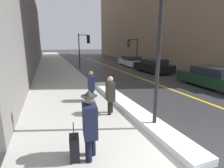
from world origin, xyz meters
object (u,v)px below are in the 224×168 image
at_px(parked_car_dark_green, 213,78).
at_px(rolling_suitcase, 74,148).
at_px(pedestrian_with_shoulder_bag, 110,93).
at_px(traffic_light_far, 132,46).
at_px(pedestrian_trailing, 91,85).
at_px(parked_car_white, 131,61).
at_px(parked_car_black, 153,66).
at_px(pedestrian_in_fedora, 90,122).
at_px(traffic_light_near, 85,43).
at_px(lamp_post, 160,33).

xyz_separation_m(parked_car_dark_green, rolling_suitcase, (-9.16, -4.16, -0.31)).
distance_m(pedestrian_with_shoulder_bag, parked_car_dark_green, 7.66).
xyz_separation_m(traffic_light_far, pedestrian_trailing, (-8.04, -12.01, -1.58)).
xyz_separation_m(traffic_light_far, parked_car_white, (-0.25, -0.40, -1.83)).
height_order(pedestrian_trailing, parked_car_black, pedestrian_trailing).
xyz_separation_m(pedestrian_in_fedora, pedestrian_with_shoulder_bag, (1.36, 2.43, -0.11)).
height_order(traffic_light_near, parked_car_white, traffic_light_near).
height_order(traffic_light_near, pedestrian_in_fedora, traffic_light_near).
bearing_deg(traffic_light_far, parked_car_black, 90.38).
xyz_separation_m(traffic_light_near, pedestrian_trailing, (-2.17, -11.82, -1.90)).
height_order(traffic_light_far, parked_car_white, traffic_light_far).
bearing_deg(pedestrian_with_shoulder_bag, pedestrian_trailing, -162.39).
height_order(traffic_light_far, pedestrian_with_shoulder_bag, traffic_light_far).
bearing_deg(pedestrian_with_shoulder_bag, parked_car_dark_green, 110.65).
relative_size(lamp_post, parked_car_black, 1.17).
bearing_deg(rolling_suitcase, parked_car_black, 146.43).
xyz_separation_m(traffic_light_far, rolling_suitcase, (-9.43, -16.09, -2.08)).
relative_size(pedestrian_trailing, rolling_suitcase, 1.53).
bearing_deg(traffic_light_far, parked_car_dark_green, 93.39).
relative_size(parked_car_black, rolling_suitcase, 4.49).
bearing_deg(traffic_light_near, pedestrian_trailing, -108.51).
bearing_deg(parked_car_white, lamp_post, 160.86).
bearing_deg(pedestrian_trailing, parked_car_white, 153.02).
height_order(pedestrian_in_fedora, pedestrian_with_shoulder_bag, pedestrian_in_fedora).
bearing_deg(rolling_suitcase, parked_car_dark_green, 121.30).
xyz_separation_m(traffic_light_near, parked_car_dark_green, (5.60, -11.75, -2.09)).
xyz_separation_m(traffic_light_far, parked_car_black, (-0.42, -5.53, -1.79)).
distance_m(pedestrian_in_fedora, pedestrian_with_shoulder_bag, 2.79).
bearing_deg(parked_car_white, pedestrian_trailing, 150.52).
distance_m(pedestrian_in_fedora, parked_car_dark_green, 9.77).
bearing_deg(pedestrian_with_shoulder_bag, lamp_post, 36.05).
height_order(pedestrian_with_shoulder_bag, rolling_suitcase, pedestrian_with_shoulder_bag).
bearing_deg(pedestrian_with_shoulder_bag, rolling_suitcase, -29.51).
relative_size(pedestrian_in_fedora, pedestrian_with_shoulder_bag, 1.14).
distance_m(pedestrian_trailing, rolling_suitcase, 4.35).
bearing_deg(lamp_post, parked_car_white, 66.46).
relative_size(traffic_light_far, parked_car_dark_green, 0.72).
bearing_deg(traffic_light_near, lamp_post, -101.56).
relative_size(pedestrian_with_shoulder_bag, parked_car_dark_green, 0.32).
xyz_separation_m(pedestrian_with_shoulder_bag, pedestrian_trailing, (-0.33, 1.75, -0.02)).
xyz_separation_m(pedestrian_in_fedora, parked_car_black, (8.65, 10.66, -0.34)).
height_order(parked_car_black, parked_car_white, parked_car_black).
relative_size(pedestrian_with_shoulder_bag, parked_car_white, 0.31).
distance_m(traffic_light_near, parked_car_white, 6.02).
bearing_deg(parked_car_white, parked_car_dark_green, -175.72).
height_order(lamp_post, traffic_light_far, lamp_post).
xyz_separation_m(lamp_post, rolling_suitcase, (-2.64, -0.68, -2.69)).
xyz_separation_m(lamp_post, pedestrian_in_fedora, (-2.28, -0.78, -2.06)).
xyz_separation_m(lamp_post, traffic_light_far, (6.79, 15.41, -0.60)).
relative_size(pedestrian_with_shoulder_bag, pedestrian_trailing, 1.03).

